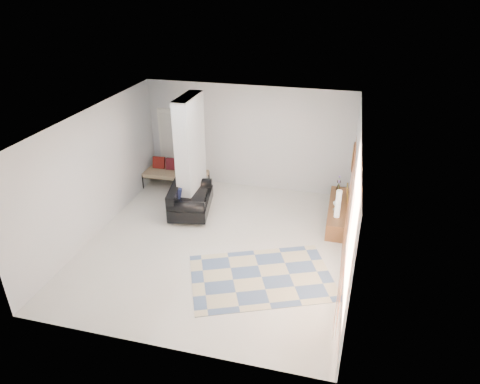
# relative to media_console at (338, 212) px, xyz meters

# --- Properties ---
(floor) EXTENTS (6.00, 6.00, 0.00)m
(floor) POSITION_rel_media_console_xyz_m (-2.52, -1.70, -0.20)
(floor) COLOR beige
(floor) RESTS_ON ground
(ceiling) EXTENTS (6.00, 6.00, 0.00)m
(ceiling) POSITION_rel_media_console_xyz_m (-2.52, -1.70, 2.60)
(ceiling) COLOR white
(ceiling) RESTS_ON wall_back
(wall_back) EXTENTS (6.00, 0.00, 6.00)m
(wall_back) POSITION_rel_media_console_xyz_m (-2.52, 1.30, 1.20)
(wall_back) COLOR silver
(wall_back) RESTS_ON ground
(wall_front) EXTENTS (6.00, 0.00, 6.00)m
(wall_front) POSITION_rel_media_console_xyz_m (-2.52, -4.70, 1.20)
(wall_front) COLOR silver
(wall_front) RESTS_ON ground
(wall_left) EXTENTS (0.00, 6.00, 6.00)m
(wall_left) POSITION_rel_media_console_xyz_m (-5.27, -1.70, 1.20)
(wall_left) COLOR silver
(wall_left) RESTS_ON ground
(wall_right) EXTENTS (0.00, 6.00, 6.00)m
(wall_right) POSITION_rel_media_console_xyz_m (0.23, -1.70, 1.20)
(wall_right) COLOR silver
(wall_right) RESTS_ON ground
(partition_column) EXTENTS (0.35, 1.20, 2.80)m
(partition_column) POSITION_rel_media_console_xyz_m (-3.62, -0.10, 1.20)
(partition_column) COLOR silver
(partition_column) RESTS_ON floor
(hallway_door) EXTENTS (0.85, 0.06, 2.04)m
(hallway_door) POSITION_rel_media_console_xyz_m (-4.62, 1.26, 0.82)
(hallway_door) COLOR white
(hallway_door) RESTS_ON floor
(curtain) EXTENTS (0.00, 2.55, 2.55)m
(curtain) POSITION_rel_media_console_xyz_m (0.15, -2.85, 1.25)
(curtain) COLOR #FF8643
(curtain) RESTS_ON wall_right
(wall_art) EXTENTS (0.04, 0.45, 0.55)m
(wall_art) POSITION_rel_media_console_xyz_m (0.20, -0.00, 1.45)
(wall_art) COLOR #321A0D
(wall_art) RESTS_ON wall_right
(media_console) EXTENTS (0.45, 2.02, 0.80)m
(media_console) POSITION_rel_media_console_xyz_m (0.00, 0.00, 0.00)
(media_console) COLOR brown
(media_console) RESTS_ON floor
(loveseat) EXTENTS (1.16, 1.67, 0.76)m
(loveseat) POSITION_rel_media_console_xyz_m (-3.58, -0.51, 0.15)
(loveseat) COLOR silver
(loveseat) RESTS_ON floor
(daybed) EXTENTS (1.72, 0.73, 0.77)m
(daybed) POSITION_rel_media_console_xyz_m (-4.45, 0.77, 0.21)
(daybed) COLOR black
(daybed) RESTS_ON floor
(area_rug) EXTENTS (3.20, 2.72, 0.01)m
(area_rug) POSITION_rel_media_console_xyz_m (-1.32, -2.60, -0.20)
(area_rug) COLOR beige
(area_rug) RESTS_ON floor
(cylinder_lamp) EXTENTS (0.12, 0.12, 0.65)m
(cylinder_lamp) POSITION_rel_media_console_xyz_m (-0.02, -0.56, 0.52)
(cylinder_lamp) COLOR white
(cylinder_lamp) RESTS_ON media_console
(bronze_figurine) EXTENTS (0.15, 0.15, 0.27)m
(bronze_figurine) POSITION_rel_media_console_xyz_m (-0.05, 0.84, 0.33)
(bronze_figurine) COLOR #322516
(bronze_figurine) RESTS_ON media_console
(vase) EXTENTS (0.18, 0.18, 0.18)m
(vase) POSITION_rel_media_console_xyz_m (-0.05, -0.03, 0.28)
(vase) COLOR white
(vase) RESTS_ON media_console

